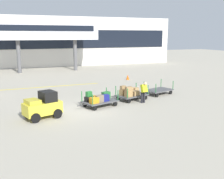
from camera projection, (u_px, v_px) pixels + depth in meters
ground_plane at (81, 111)px, 17.22m from camera, size 120.00×120.00×0.00m
apron_lead_line at (22, 89)px, 24.28m from camera, size 14.68×0.40×0.01m
terminal_building at (35, 42)px, 40.10m from camera, size 45.27×2.51×7.65m
jet_bridge at (34, 30)px, 34.06m from camera, size 15.54×3.00×6.79m
baggage_tug at (43, 106)px, 15.52m from camera, size 2.33×1.75×1.58m
baggage_cart_lead at (99, 99)px, 18.10m from camera, size 3.08×2.03×1.10m
baggage_cart_middle at (131, 93)px, 19.93m from camera, size 3.08×2.03×1.14m
baggage_cart_tail at (158, 90)px, 21.88m from camera, size 3.08×2.03×1.10m
baggage_handler at (144, 91)px, 18.99m from camera, size 0.46×0.48×1.56m
safety_cone_near at (128, 77)px, 29.14m from camera, size 0.36×0.36×0.55m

